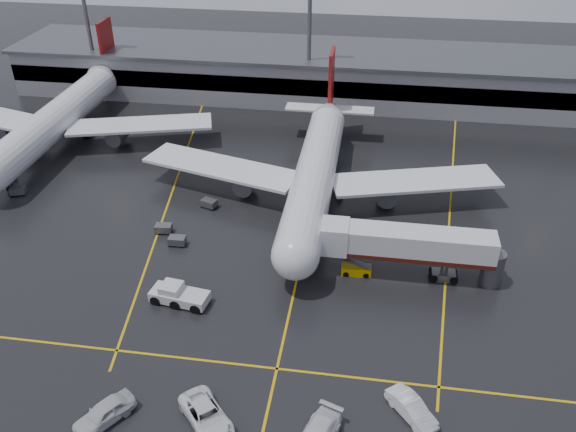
# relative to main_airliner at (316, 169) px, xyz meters

# --- Properties ---
(ground) EXTENTS (220.00, 220.00, 0.00)m
(ground) POSITION_rel_main_airliner_xyz_m (0.00, -9.70, -4.21)
(ground) COLOR black
(ground) RESTS_ON ground
(apron_line_centre) EXTENTS (0.25, 90.00, 0.02)m
(apron_line_centre) POSITION_rel_main_airliner_xyz_m (0.00, -9.70, -4.20)
(apron_line_centre) COLOR gold
(apron_line_centre) RESTS_ON ground
(apron_line_stop) EXTENTS (60.00, 0.25, 0.02)m
(apron_line_stop) POSITION_rel_main_airliner_xyz_m (0.00, -31.70, -4.20)
(apron_line_stop) COLOR gold
(apron_line_stop) RESTS_ON ground
(apron_line_left) EXTENTS (9.99, 69.35, 0.02)m
(apron_line_left) POSITION_rel_main_airliner_xyz_m (-20.00, 0.30, -4.20)
(apron_line_left) COLOR gold
(apron_line_left) RESTS_ON ground
(apron_line_right) EXTENTS (7.57, 69.64, 0.02)m
(apron_line_right) POSITION_rel_main_airliner_xyz_m (18.00, 0.30, -4.20)
(apron_line_right) COLOR gold
(apron_line_right) RESTS_ON ground
(terminal) EXTENTS (122.00, 19.00, 8.60)m
(terminal) POSITION_rel_main_airliner_xyz_m (0.00, 38.23, 0.11)
(terminal) COLOR gray
(terminal) RESTS_ON ground
(light_mast_left) EXTENTS (3.00, 1.20, 25.45)m
(light_mast_left) POSITION_rel_main_airliner_xyz_m (-45.00, 32.30, 10.27)
(light_mast_left) COLOR #595B60
(light_mast_left) RESTS_ON ground
(light_mast_mid) EXTENTS (3.00, 1.20, 25.45)m
(light_mast_mid) POSITION_rel_main_airliner_xyz_m (-5.00, 32.30, 10.27)
(light_mast_mid) COLOR #595B60
(light_mast_mid) RESTS_ON ground
(main_airliner) EXTENTS (48.80, 45.60, 14.10)m
(main_airliner) POSITION_rel_main_airliner_xyz_m (0.00, 0.00, 0.00)
(main_airliner) COLOR silver
(main_airliner) RESTS_ON ground
(second_airliner) EXTENTS (48.80, 45.60, 14.10)m
(second_airliner) POSITION_rel_main_airliner_xyz_m (-42.00, 12.00, 0.00)
(second_airliner) COLOR silver
(second_airliner) RESTS_ON ground
(jet_bridge) EXTENTS (19.90, 3.40, 6.05)m
(jet_bridge) POSITION_rel_main_airliner_xyz_m (11.87, -15.70, -0.28)
(jet_bridge) COLOR silver
(jet_bridge) RESTS_ON ground
(pushback_tractor) EXTENTS (6.41, 3.41, 2.19)m
(pushback_tractor) POSITION_rel_main_airliner_xyz_m (-11.80, -23.90, -3.34)
(pushback_tractor) COLOR silver
(pushback_tractor) RESTS_ON ground
(belt_loader) EXTENTS (3.38, 1.68, 2.10)m
(belt_loader) POSITION_rel_main_airliner_xyz_m (6.41, -16.25, -3.69)
(belt_loader) COLOR #DEAE06
(belt_loader) RESTS_ON ground
(service_van_a) EXTENTS (6.20, 6.54, 1.72)m
(service_van_a) POSITION_rel_main_airliner_xyz_m (-4.77, -38.51, -3.35)
(service_van_a) COLOR white
(service_van_a) RESTS_ON ground
(service_van_c) EXTENTS (4.63, 5.07, 1.68)m
(service_van_c) POSITION_rel_main_airliner_xyz_m (12.07, -35.17, -3.37)
(service_van_c) COLOR white
(service_van_c) RESTS_ON ground
(service_van_d) EXTENTS (4.81, 5.69, 1.84)m
(service_van_d) POSITION_rel_main_airliner_xyz_m (-13.26, -39.58, -3.29)
(service_van_d) COLOR silver
(service_van_d) RESTS_ON ground
(baggage_cart_a) EXTENTS (2.04, 1.36, 1.12)m
(baggage_cart_a) POSITION_rel_main_airliner_xyz_m (-15.10, -13.83, -3.58)
(baggage_cart_a) COLOR #595B60
(baggage_cart_a) RESTS_ON ground
(baggage_cart_b) EXTENTS (2.11, 1.47, 1.12)m
(baggage_cart_b) POSITION_rel_main_airliner_xyz_m (-17.59, -11.50, -3.58)
(baggage_cart_b) COLOR #595B60
(baggage_cart_b) RESTS_ON ground
(baggage_cart_c) EXTENTS (2.32, 1.91, 1.12)m
(baggage_cart_c) POSITION_rel_main_airliner_xyz_m (-13.58, -4.81, -3.58)
(baggage_cart_c) COLOR #595B60
(baggage_cart_c) RESTS_ON ground
(baggage_cart_d) EXTENTS (2.35, 1.98, 1.12)m
(baggage_cart_d) POSITION_rel_main_airliner_xyz_m (-44.53, -0.86, -3.58)
(baggage_cart_d) COLOR #595B60
(baggage_cart_d) RESTS_ON ground
(baggage_cart_e) EXTENTS (2.29, 1.83, 1.12)m
(baggage_cart_e) POSITION_rel_main_airliner_xyz_m (-40.31, -5.48, -3.58)
(baggage_cart_e) COLOR #595B60
(baggage_cart_e) RESTS_ON ground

